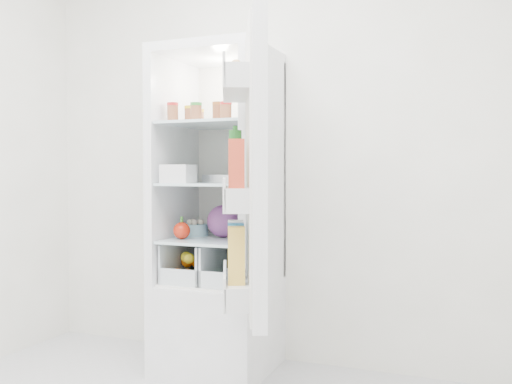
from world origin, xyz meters
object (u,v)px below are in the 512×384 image
at_px(mushroom_bowl, 196,230).
at_px(fridge_door, 250,177).
at_px(refrigerator, 222,251).
at_px(red_cabbage, 223,221).

xyz_separation_m(mushroom_bowl, fridge_door, (0.59, -0.61, 0.31)).
xyz_separation_m(refrigerator, mushroom_bowl, (-0.17, -0.00, 0.12)).
bearing_deg(mushroom_bowl, fridge_door, -45.73).
distance_m(refrigerator, fridge_door, 0.86).
distance_m(red_cabbage, fridge_door, 0.76).
xyz_separation_m(refrigerator, fridge_door, (0.43, -0.61, 0.43)).
bearing_deg(refrigerator, red_cabbage, -44.39).
xyz_separation_m(red_cabbage, fridge_door, (0.41, -0.59, 0.25)).
height_order(red_cabbage, mushroom_bowl, red_cabbage).
bearing_deg(red_cabbage, fridge_door, -55.46).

